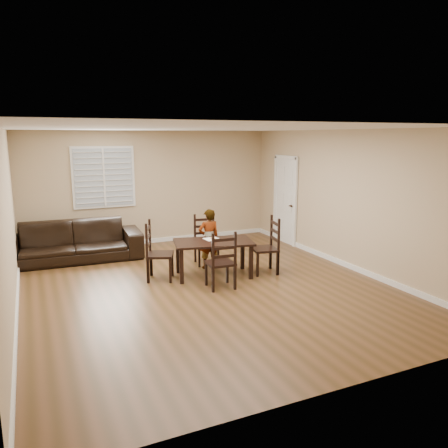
{
  "coord_description": "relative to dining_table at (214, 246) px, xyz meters",
  "views": [
    {
      "loc": [
        -2.68,
        -6.74,
        2.58
      ],
      "look_at": [
        0.52,
        0.37,
        1.0
      ],
      "focal_mm": 35.0,
      "sensor_mm": 36.0,
      "label": 1
    }
  ],
  "objects": [
    {
      "name": "ground",
      "position": [
        -0.36,
        -0.49,
        -0.58
      ],
      "size": [
        7.0,
        7.0,
        0.0
      ],
      "primitive_type": "plane",
      "color": "brown",
      "rests_on": "ground"
    },
    {
      "name": "room",
      "position": [
        -0.32,
        -0.31,
        1.23
      ],
      "size": [
        6.04,
        7.04,
        2.72
      ],
      "color": "tan",
      "rests_on": "ground"
    },
    {
      "name": "dining_table",
      "position": [
        0.0,
        0.0,
        0.0
      ],
      "size": [
        1.57,
        1.1,
        0.67
      ],
      "rotation": [
        0.0,
        0.0,
        -0.22
      ],
      "color": "black",
      "rests_on": "ground"
    },
    {
      "name": "chair_near",
      "position": [
        0.19,
        0.91,
        -0.12
      ],
      "size": [
        0.51,
        0.48,
        1.01
      ],
      "rotation": [
        0.0,
        0.0,
        -0.14
      ],
      "color": "black",
      "rests_on": "ground"
    },
    {
      "name": "chair_far",
      "position": [
        -0.15,
        -0.76,
        -0.12
      ],
      "size": [
        0.48,
        0.45,
        1.01
      ],
      "rotation": [
        0.0,
        0.0,
        3.07
      ],
      "color": "black",
      "rests_on": "ground"
    },
    {
      "name": "chair_left",
      "position": [
        -1.08,
        0.26,
        -0.09
      ],
      "size": [
        0.61,
        0.62,
        1.08
      ],
      "rotation": [
        0.0,
        0.0,
        1.18
      ],
      "color": "black",
      "rests_on": "ground"
    },
    {
      "name": "chair_right",
      "position": [
        1.09,
        -0.24,
        -0.09
      ],
      "size": [
        0.54,
        0.57,
        1.08
      ],
      "rotation": [
        0.0,
        0.0,
        -1.77
      ],
      "color": "black",
      "rests_on": "ground"
    },
    {
      "name": "child",
      "position": [
        0.11,
        0.51,
        0.01
      ],
      "size": [
        0.43,
        0.29,
        1.18
      ],
      "primitive_type": "imported",
      "rotation": [
        0.0,
        0.0,
        3.13
      ],
      "color": "gray",
      "rests_on": "ground"
    },
    {
      "name": "napkin",
      "position": [
        0.03,
        0.16,
        0.09
      ],
      "size": [
        0.29,
        0.29,
        0.0
      ],
      "primitive_type": "cube",
      "rotation": [
        0.0,
        0.0,
        0.09
      ],
      "color": "beige",
      "rests_on": "dining_table"
    },
    {
      "name": "donut",
      "position": [
        0.05,
        0.15,
        0.11
      ],
      "size": [
        0.1,
        0.1,
        0.04
      ],
      "color": "#BD8343",
      "rests_on": "napkin"
    },
    {
      "name": "sofa",
      "position": [
        -2.28,
        2.17,
        -0.17
      ],
      "size": [
        2.83,
        1.22,
        0.81
      ],
      "primitive_type": "imported",
      "rotation": [
        0.0,
        0.0,
        -0.05
      ],
      "color": "black",
      "rests_on": "ground"
    }
  ]
}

